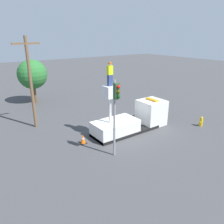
% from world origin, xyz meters
% --- Properties ---
extents(ground_plane, '(120.00, 120.00, 0.00)m').
position_xyz_m(ground_plane, '(0.00, 0.00, 0.00)').
color(ground_plane, '#424244').
extents(bucket_truck, '(7.02, 2.15, 4.19)m').
position_xyz_m(bucket_truck, '(0.80, 0.00, 0.89)').
color(bucket_truck, black).
rests_on(bucket_truck, ground).
extents(worker, '(0.40, 0.26, 1.75)m').
position_xyz_m(worker, '(-1.61, 0.00, 5.07)').
color(worker, navy).
rests_on(worker, bucket_truck).
extents(traffic_light_pole, '(0.34, 0.57, 5.20)m').
position_xyz_m(traffic_light_pole, '(-3.05, -2.69, 3.68)').
color(traffic_light_pole, gray).
rests_on(traffic_light_pole, ground).
extents(fire_hydrant, '(0.53, 0.29, 0.90)m').
position_xyz_m(fire_hydrant, '(6.31, -2.98, 0.44)').
color(fire_hydrant, gold).
rests_on(fire_hydrant, ground).
extents(traffic_cone_rear, '(0.48, 0.48, 0.74)m').
position_xyz_m(traffic_cone_rear, '(-3.95, 0.25, 0.35)').
color(traffic_cone_rear, black).
rests_on(traffic_cone_rear, ground).
extents(tree_left_bg, '(3.41, 3.41, 5.17)m').
position_xyz_m(tree_left_bg, '(-3.61, 13.00, 3.44)').
color(tree_left_bg, brown).
rests_on(tree_left_bg, ground).
extents(utility_pole, '(2.20, 0.26, 7.76)m').
position_xyz_m(utility_pole, '(-5.87, 5.52, 4.20)').
color(utility_pole, brown).
rests_on(utility_pole, ground).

